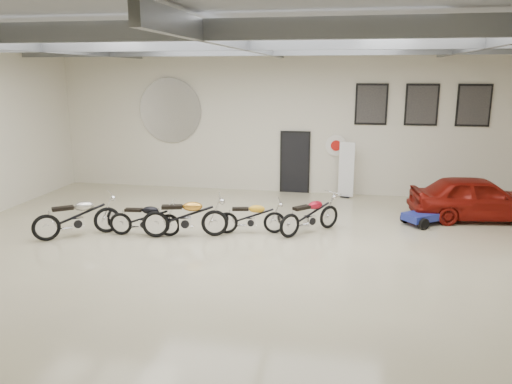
% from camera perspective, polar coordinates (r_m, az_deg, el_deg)
% --- Properties ---
extents(floor, '(16.00, 12.00, 0.01)m').
position_cam_1_polar(floor, '(12.13, -1.04, -6.37)').
color(floor, '#BFB592').
rests_on(floor, ground).
extents(ceiling, '(16.00, 12.00, 0.01)m').
position_cam_1_polar(ceiling, '(11.44, -1.16, 17.91)').
color(ceiling, slate).
rests_on(ceiling, back_wall).
extents(back_wall, '(16.00, 0.02, 5.00)m').
position_cam_1_polar(back_wall, '(17.40, 2.92, 8.13)').
color(back_wall, beige).
rests_on(back_wall, floor).
extents(ceiling_beams, '(15.80, 11.80, 0.32)m').
position_cam_1_polar(ceiling_beams, '(11.42, -1.15, 16.66)').
color(ceiling_beams, slate).
rests_on(ceiling_beams, ceiling).
extents(door, '(0.92, 0.08, 2.10)m').
position_cam_1_polar(door, '(17.49, 4.47, 3.34)').
color(door, black).
rests_on(door, back_wall).
extents(logo_plaque, '(2.30, 0.06, 1.16)m').
position_cam_1_polar(logo_plaque, '(18.29, -9.77, 9.16)').
color(logo_plaque, silver).
rests_on(logo_plaque, back_wall).
extents(poster_left, '(1.05, 0.08, 1.35)m').
position_cam_1_polar(poster_left, '(17.18, 13.04, 9.75)').
color(poster_left, black).
rests_on(poster_left, back_wall).
extents(poster_mid, '(1.05, 0.08, 1.35)m').
position_cam_1_polar(poster_mid, '(17.31, 18.41, 9.44)').
color(poster_mid, black).
rests_on(poster_mid, back_wall).
extents(poster_right, '(1.05, 0.08, 1.35)m').
position_cam_1_polar(poster_right, '(17.60, 23.63, 9.06)').
color(poster_right, black).
rests_on(poster_right, back_wall).
extents(oil_sign, '(0.72, 0.10, 0.72)m').
position_cam_1_polar(oil_sign, '(17.30, 9.14, 5.28)').
color(oil_sign, white).
rests_on(oil_sign, back_wall).
extents(banner_stand, '(0.54, 0.30, 1.88)m').
position_cam_1_polar(banner_stand, '(16.97, 10.30, 2.48)').
color(banner_stand, white).
rests_on(banner_stand, floor).
extents(motorcycle_silver, '(2.09, 1.82, 1.11)m').
position_cam_1_polar(motorcycle_silver, '(13.55, -19.80, -2.59)').
color(motorcycle_silver, silver).
rests_on(motorcycle_silver, floor).
extents(motorcycle_black, '(1.87, 0.74, 0.95)m').
position_cam_1_polar(motorcycle_black, '(13.18, -12.63, -2.90)').
color(motorcycle_black, silver).
rests_on(motorcycle_black, floor).
extents(motorcycle_gold, '(2.25, 1.18, 1.12)m').
position_cam_1_polar(motorcycle_gold, '(12.87, -8.11, -2.71)').
color(motorcycle_gold, silver).
rests_on(motorcycle_gold, floor).
extents(motorcycle_yellow, '(1.86, 0.90, 0.93)m').
position_cam_1_polar(motorcycle_yellow, '(13.03, -0.61, -2.80)').
color(motorcycle_yellow, silver).
rests_on(motorcycle_yellow, floor).
extents(motorcycle_red, '(1.79, 1.83, 1.02)m').
position_cam_1_polar(motorcycle_red, '(13.14, 6.19, -2.53)').
color(motorcycle_red, silver).
rests_on(motorcycle_red, floor).
extents(go_kart, '(1.90, 1.72, 0.65)m').
position_cam_1_polar(go_kart, '(14.81, 19.51, -2.16)').
color(go_kart, navy).
rests_on(go_kart, floor).
extents(vintage_car, '(1.98, 3.90, 1.27)m').
position_cam_1_polar(vintage_car, '(15.57, 23.98, -0.62)').
color(vintage_car, maroon).
rests_on(vintage_car, floor).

